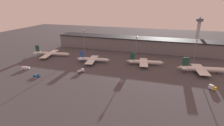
{
  "coord_description": "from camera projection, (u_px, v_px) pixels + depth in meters",
  "views": [
    {
      "loc": [
        30.78,
        -126.35,
        61.73
      ],
      "look_at": [
        -14.78,
        23.3,
        6.0
      ],
      "focal_mm": 28.0,
      "sensor_mm": 36.0,
      "label": 1
    }
  ],
  "objects": [
    {
      "name": "ground",
      "position": [
        121.0,
        81.0,
        143.03
      ],
      "size": [
        600.0,
        600.0,
        0.0
      ],
      "primitive_type": "plane",
      "color": "#423F44"
    },
    {
      "name": "terminal_building",
      "position": [
        139.0,
        44.0,
        228.27
      ],
      "size": [
        220.89,
        25.02,
        16.89
      ],
      "color": "slate",
      "rests_on": "ground"
    },
    {
      "name": "airplane_0",
      "position": [
        51.0,
        54.0,
        206.42
      ],
      "size": [
        47.45,
        35.92,
        12.36
      ],
      "rotation": [
        0.0,
        0.0,
        0.14
      ],
      "color": "white",
      "rests_on": "ground"
    },
    {
      "name": "airplane_1",
      "position": [
        93.0,
        59.0,
        184.96
      ],
      "size": [
        37.3,
        30.27,
        12.11
      ],
      "rotation": [
        0.0,
        0.0,
        0.14
      ],
      "color": "white",
      "rests_on": "ground"
    },
    {
      "name": "airplane_2",
      "position": [
        145.0,
        62.0,
        176.89
      ],
      "size": [
        38.81,
        27.7,
        12.51
      ],
      "rotation": [
        0.0,
        0.0,
        0.14
      ],
      "color": "white",
      "rests_on": "ground"
    },
    {
      "name": "airplane_3",
      "position": [
        202.0,
        69.0,
        157.29
      ],
      "size": [
        44.82,
        29.74,
        14.09
      ],
      "rotation": [
        0.0,
        0.0,
        0.14
      ],
      "color": "white",
      "rests_on": "ground"
    },
    {
      "name": "service_vehicle_1",
      "position": [
        81.0,
        71.0,
        158.6
      ],
      "size": [
        5.28,
        7.01,
        3.13
      ],
      "rotation": [
        0.0,
        0.0,
        1.06
      ],
      "color": "white",
      "rests_on": "ground"
    },
    {
      "name": "service_vehicle_2",
      "position": [
        37.0,
        76.0,
        149.66
      ],
      "size": [
        6.54,
        2.08,
        2.56
      ],
      "rotation": [
        0.0,
        0.0,
        -0.01
      ],
      "color": "#195199",
      "rests_on": "ground"
    },
    {
      "name": "service_vehicle_3",
      "position": [
        212.0,
        87.0,
        127.75
      ],
      "size": [
        5.3,
        4.62,
        3.75
      ],
      "rotation": [
        0.0,
        0.0,
        -0.62
      ],
      "color": "gold",
      "rests_on": "ground"
    },
    {
      "name": "service_vehicle_4",
      "position": [
        25.0,
        68.0,
        165.76
      ],
      "size": [
        7.03,
        4.92,
        3.06
      ],
      "rotation": [
        0.0,
        0.0,
        0.44
      ],
      "color": "white",
      "rests_on": "ground"
    },
    {
      "name": "lamp_post_0",
      "position": [
        84.0,
        39.0,
        211.71
      ],
      "size": [
        1.8,
        1.8,
        29.3
      ],
      "color": "slate",
      "rests_on": "ground"
    },
    {
      "name": "lamp_post_1",
      "position": [
        137.0,
        45.0,
        194.96
      ],
      "size": [
        1.8,
        1.8,
        24.68
      ],
      "color": "slate",
      "rests_on": "ground"
    },
    {
      "name": "lamp_post_2",
      "position": [
        196.0,
        48.0,
        178.12
      ],
      "size": [
        1.8,
        1.8,
        25.59
      ],
      "color": "slate",
      "rests_on": "ground"
    },
    {
      "name": "control_tower",
      "position": [
        198.0,
        29.0,
        244.56
      ],
      "size": [
        9.0,
        9.0,
        41.94
      ],
      "color": "#99999E",
      "rests_on": "ground"
    }
  ]
}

